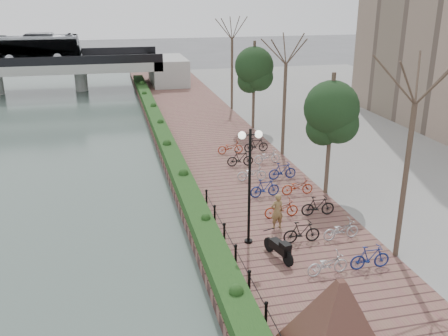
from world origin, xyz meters
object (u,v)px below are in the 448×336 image
object	(u,v)px
granite_monument	(338,324)
pedestrian	(277,211)
lamppost	(250,163)
motorcycle	(278,247)

from	to	relation	value
granite_monument	pedestrian	size ratio (longest dim) A/B	3.22
granite_monument	lamppost	distance (m)	8.19
lamppost	granite_monument	bearing A→B (deg)	-87.27
granite_monument	pedestrian	distance (m)	9.00
motorcycle	pedestrian	distance (m)	2.81
motorcycle	pedestrian	xyz separation A→B (m)	(0.84, 2.66, 0.33)
lamppost	motorcycle	size ratio (longest dim) A/B	3.06
granite_monument	pedestrian	world-z (taller)	granite_monument
lamppost	pedestrian	distance (m)	3.42
lamppost	pedestrian	bearing A→B (deg)	32.00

